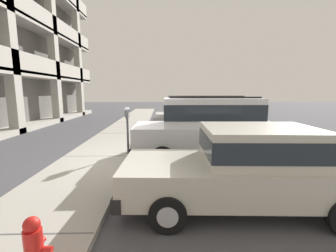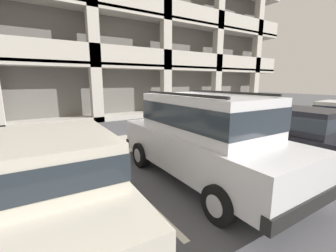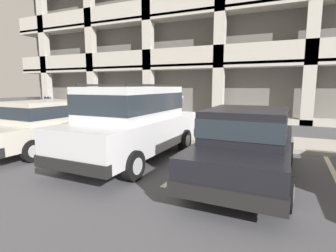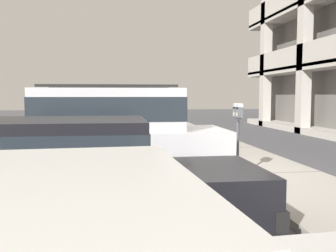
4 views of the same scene
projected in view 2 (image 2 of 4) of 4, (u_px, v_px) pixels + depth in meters
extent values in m
cube|color=#4C4C51|center=(155.00, 155.00, 7.21)|extent=(80.00, 80.00, 0.10)
cube|color=#ADA89E|center=(138.00, 142.00, 8.26)|extent=(40.00, 2.20, 0.12)
cube|color=#606060|center=(4.00, 161.00, 6.14)|extent=(0.03, 2.16, 0.00)
cube|color=#606060|center=(138.00, 141.00, 8.25)|extent=(0.03, 2.16, 0.00)
cube|color=#606060|center=(217.00, 129.00, 10.37)|extent=(0.03, 2.16, 0.00)
cube|color=#606060|center=(269.00, 121.00, 12.48)|extent=(0.03, 2.16, 0.00)
cube|color=silver|center=(124.00, 181.00, 5.19)|extent=(0.12, 4.80, 0.01)
cube|color=silver|center=(223.00, 156.00, 6.90)|extent=(0.12, 4.80, 0.01)
cube|color=silver|center=(283.00, 141.00, 8.60)|extent=(0.12, 4.80, 0.01)
cube|color=silver|center=(323.00, 131.00, 10.31)|extent=(0.12, 4.80, 0.01)
cube|color=silver|center=(203.00, 149.00, 5.20)|extent=(1.89, 4.72, 0.80)
cube|color=silver|center=(205.00, 114.00, 5.00)|extent=(1.65, 2.93, 0.84)
cube|color=#232B33|center=(205.00, 113.00, 5.00)|extent=(1.67, 2.95, 0.46)
cube|color=black|center=(155.00, 139.00, 7.18)|extent=(1.88, 0.18, 0.24)
cube|color=black|center=(305.00, 206.00, 3.34)|extent=(1.88, 0.18, 0.24)
cube|color=silver|center=(169.00, 126.00, 7.44)|extent=(0.24, 0.03, 0.14)
cube|color=silver|center=(138.00, 130.00, 6.85)|extent=(0.24, 0.03, 0.14)
cylinder|color=black|center=(194.00, 145.00, 6.96)|extent=(0.21, 0.66, 0.66)
cylinder|color=#B2B2B7|center=(194.00, 145.00, 6.96)|extent=(0.22, 0.37, 0.36)
cylinder|color=black|center=(141.00, 155.00, 6.02)|extent=(0.21, 0.66, 0.66)
cylinder|color=#B2B2B7|center=(141.00, 155.00, 6.02)|extent=(0.22, 0.37, 0.36)
cylinder|color=black|center=(284.00, 179.00, 4.54)|extent=(0.21, 0.66, 0.66)
cylinder|color=#B2B2B7|center=(284.00, 179.00, 4.54)|extent=(0.22, 0.37, 0.36)
cylinder|color=black|center=(219.00, 204.00, 3.60)|extent=(0.21, 0.66, 0.66)
cylinder|color=#B2B2B7|center=(219.00, 204.00, 3.60)|extent=(0.22, 0.37, 0.36)
cube|color=black|center=(228.00, 92.00, 5.27)|extent=(0.08, 2.62, 0.05)
cube|color=black|center=(180.00, 94.00, 4.55)|extent=(0.08, 2.62, 0.05)
cube|color=beige|center=(58.00, 187.00, 3.60)|extent=(1.88, 4.47, 0.60)
cube|color=beige|center=(56.00, 156.00, 3.22)|extent=(1.58, 2.04, 0.64)
cube|color=#232B33|center=(55.00, 155.00, 3.22)|extent=(1.60, 2.06, 0.35)
cube|color=black|center=(51.00, 159.00, 5.46)|extent=(1.74, 0.23, 0.24)
cube|color=silver|center=(73.00, 145.00, 5.72)|extent=(0.24, 0.04, 0.14)
cube|color=silver|center=(24.00, 152.00, 5.20)|extent=(0.24, 0.04, 0.14)
cylinder|color=black|center=(93.00, 167.00, 5.22)|extent=(0.18, 0.61, 0.60)
cylinder|color=#B2B2B7|center=(93.00, 167.00, 5.22)|extent=(0.19, 0.34, 0.33)
cylinder|color=black|center=(6.00, 183.00, 4.40)|extent=(0.18, 0.61, 0.60)
cylinder|color=#B2B2B7|center=(6.00, 183.00, 4.40)|extent=(0.19, 0.34, 0.33)
cylinder|color=black|center=(140.00, 236.00, 2.91)|extent=(0.18, 0.61, 0.60)
cylinder|color=#B2B2B7|center=(140.00, 236.00, 2.91)|extent=(0.19, 0.34, 0.33)
cube|color=black|center=(287.00, 139.00, 6.61)|extent=(1.73, 4.41, 0.60)
cube|color=black|center=(299.00, 120.00, 6.24)|extent=(1.51, 1.99, 0.64)
cube|color=#232B33|center=(299.00, 119.00, 6.24)|extent=(1.53, 2.02, 0.35)
cube|color=black|center=(230.00, 131.00, 8.44)|extent=(1.74, 0.17, 0.24)
cube|color=silver|center=(239.00, 123.00, 8.71)|extent=(0.24, 0.03, 0.14)
cube|color=silver|center=(219.00, 126.00, 8.16)|extent=(0.24, 0.03, 0.14)
cylinder|color=black|center=(263.00, 136.00, 8.24)|extent=(0.16, 0.60, 0.60)
cylinder|color=#B2B2B7|center=(263.00, 136.00, 8.24)|extent=(0.18, 0.33, 0.33)
cylinder|color=black|center=(231.00, 142.00, 7.37)|extent=(0.16, 0.60, 0.60)
cylinder|color=#B2B2B7|center=(231.00, 142.00, 7.37)|extent=(0.18, 0.33, 0.33)
cylinder|color=black|center=(322.00, 169.00, 5.10)|extent=(0.16, 0.60, 0.60)
cylinder|color=#B2B2B7|center=(322.00, 169.00, 5.10)|extent=(0.18, 0.33, 0.33)
cube|color=black|center=(281.00, 123.00, 10.07)|extent=(1.74, 0.25, 0.24)
cube|color=silver|center=(287.00, 117.00, 10.36)|extent=(0.24, 0.04, 0.14)
cube|color=silver|center=(274.00, 119.00, 9.76)|extent=(0.24, 0.04, 0.14)
cylinder|color=black|center=(309.00, 126.00, 9.94)|extent=(0.19, 0.61, 0.60)
cylinder|color=#B2B2B7|center=(309.00, 126.00, 9.94)|extent=(0.20, 0.34, 0.33)
cylinder|color=black|center=(290.00, 131.00, 8.98)|extent=(0.19, 0.61, 0.60)
cylinder|color=#B2B2B7|center=(290.00, 131.00, 8.98)|extent=(0.20, 0.34, 0.33)
cylinder|color=#47474C|center=(156.00, 129.00, 7.47)|extent=(0.07, 0.07, 1.19)
cube|color=#47474C|center=(155.00, 110.00, 7.35)|extent=(0.28, 0.06, 0.06)
cube|color=#515459|center=(153.00, 106.00, 7.27)|extent=(0.15, 0.11, 0.22)
cylinder|color=#9EA8B2|center=(153.00, 103.00, 7.25)|extent=(0.15, 0.11, 0.15)
cube|color=#B7B293|center=(154.00, 107.00, 7.23)|extent=(0.08, 0.01, 0.08)
cube|color=#515459|center=(158.00, 106.00, 7.37)|extent=(0.15, 0.11, 0.22)
cylinder|color=#9EA8B2|center=(158.00, 102.00, 7.35)|extent=(0.15, 0.11, 0.15)
cube|color=#B7B293|center=(159.00, 107.00, 7.33)|extent=(0.08, 0.01, 0.08)
cube|color=#64625C|center=(70.00, 5.00, 15.74)|extent=(31.36, 8.80, 15.00)
cube|color=#B7B2A8|center=(80.00, 110.00, 16.68)|extent=(32.00, 10.00, 0.30)
cube|color=#B7B2A8|center=(77.00, 69.00, 16.09)|extent=(32.00, 10.00, 0.30)
cube|color=#B7B2A8|center=(95.00, 54.00, 11.94)|extent=(32.00, 0.20, 1.10)
cube|color=#B7B2A8|center=(73.00, 24.00, 15.51)|extent=(32.00, 10.00, 0.30)
cube|color=#B7B2A8|center=(220.00, 7.00, 16.15)|extent=(0.60, 0.50, 15.00)
cube|color=#B7B2A8|center=(259.00, 17.00, 18.57)|extent=(0.60, 0.50, 15.00)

